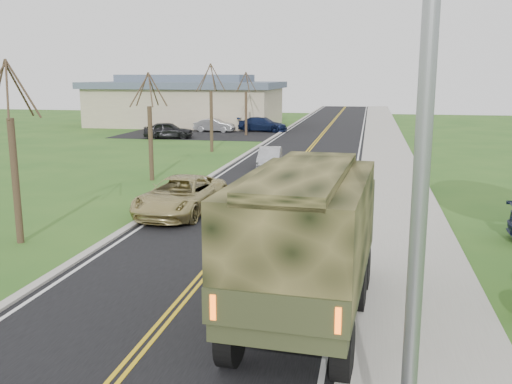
# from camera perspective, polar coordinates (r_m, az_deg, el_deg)

# --- Properties ---
(road) EXTENTS (8.00, 120.00, 0.01)m
(road) POSITION_cam_1_polar(r_m,az_deg,el_deg) (47.18, 5.80, 4.76)
(road) COLOR black
(road) RESTS_ON ground
(curb_right) EXTENTS (0.30, 120.00, 0.12)m
(curb_right) POSITION_cam_1_polar(r_m,az_deg,el_deg) (46.96, 10.86, 4.65)
(curb_right) COLOR #9E998E
(curb_right) RESTS_ON ground
(sidewalk_right) EXTENTS (3.20, 120.00, 0.10)m
(sidewalk_right) POSITION_cam_1_polar(r_m,az_deg,el_deg) (46.98, 13.00, 4.55)
(sidewalk_right) COLOR #9E998E
(sidewalk_right) RESTS_ON ground
(curb_left) EXTENTS (0.30, 120.00, 0.10)m
(curb_left) POSITION_cam_1_polar(r_m,az_deg,el_deg) (47.74, 0.82, 4.95)
(curb_left) COLOR #9E998E
(curb_left) RESTS_ON ground
(street_light) EXTENTS (1.65, 0.22, 8.00)m
(street_light) POSITION_cam_1_polar(r_m,az_deg,el_deg) (6.26, 15.25, 0.88)
(street_light) COLOR gray
(street_light) RESTS_ON ground
(bare_tree_a) EXTENTS (1.93, 2.26, 6.08)m
(bare_tree_a) POSITION_cam_1_polar(r_m,az_deg,el_deg) (20.41, -23.03, 2.41)
(bare_tree_a) COLOR #38281C
(bare_tree_a) RESTS_ON ground
(bare_tree_b) EXTENTS (1.83, 2.14, 5.73)m
(bare_tree_b) POSITION_cam_1_polar(r_m,az_deg,el_deg) (30.99, -10.52, 5.69)
(bare_tree_b) COLOR #38281C
(bare_tree_b) RESTS_ON ground
(bare_tree_c) EXTENTS (2.04, 2.39, 6.42)m
(bare_tree_c) POSITION_cam_1_polar(r_m,az_deg,el_deg) (42.31, -4.50, 7.78)
(bare_tree_c) COLOR #38281C
(bare_tree_c) RESTS_ON ground
(bare_tree_d) EXTENTS (1.88, 2.20, 5.91)m
(bare_tree_d) POSITION_cam_1_polar(r_m,az_deg,el_deg) (53.95, -1.01, 8.38)
(bare_tree_d) COLOR #38281C
(bare_tree_d) RESTS_ON ground
(commercial_building) EXTENTS (25.50, 21.50, 5.65)m
(commercial_building) POSITION_cam_1_polar(r_m,az_deg,el_deg) (65.92, -6.88, 9.00)
(commercial_building) COLOR tan
(commercial_building) RESTS_ON ground
(military_truck) EXTENTS (2.96, 7.44, 3.64)m
(military_truck) POSITION_cam_1_polar(r_m,az_deg,el_deg) (12.88, 5.25, -4.08)
(military_truck) COLOR black
(military_truck) RESTS_ON ground
(suv_champagne) EXTENTS (2.85, 5.57, 1.51)m
(suv_champagne) POSITION_cam_1_polar(r_m,az_deg,el_deg) (23.38, -7.56, -0.37)
(suv_champagne) COLOR tan
(suv_champagne) RESTS_ON ground
(sedan_silver) EXTENTS (1.67, 3.88, 1.24)m
(sedan_silver) POSITION_cam_1_polar(r_m,az_deg,el_deg) (35.02, 1.39, 3.48)
(sedan_silver) COLOR #AEAFB3
(sedan_silver) RESTS_ON ground
(lot_car_dark) EXTENTS (4.61, 2.63, 1.48)m
(lot_car_dark) POSITION_cam_1_polar(r_m,az_deg,el_deg) (51.98, -8.75, 6.13)
(lot_car_dark) COLOR black
(lot_car_dark) RESTS_ON ground
(lot_car_silver) EXTENTS (4.10, 1.62, 1.33)m
(lot_car_silver) POSITION_cam_1_polar(r_m,az_deg,el_deg) (57.56, -4.19, 6.67)
(lot_car_silver) COLOR #B0AFB4
(lot_car_silver) RESTS_ON ground
(lot_car_navy) EXTENTS (5.24, 2.73, 1.45)m
(lot_car_navy) POSITION_cam_1_polar(r_m,az_deg,el_deg) (57.82, 0.69, 6.78)
(lot_car_navy) COLOR #101A3B
(lot_car_navy) RESTS_ON ground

